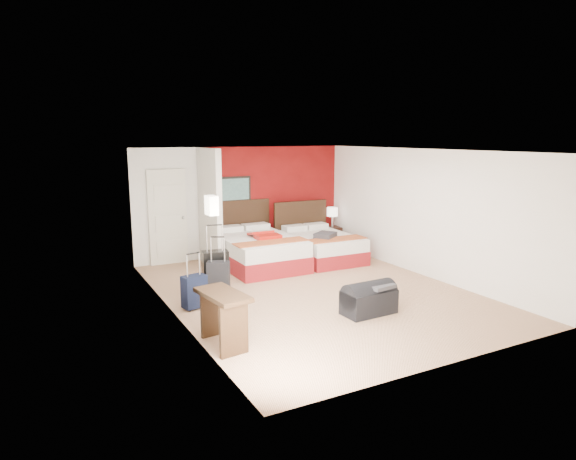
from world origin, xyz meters
TOP-DOWN VIEW (x-y plane):
  - ground at (0.00, 0.00)m, footprint 6.50×6.50m
  - room_walls at (-1.40, 1.42)m, footprint 5.02×6.52m
  - red_accent_panel at (0.75, 3.23)m, footprint 3.50×0.04m
  - partition_wall at (-1.00, 2.61)m, footprint 0.12×1.20m
  - entry_door at (-1.75, 3.20)m, footprint 0.82×0.06m
  - bed_left at (-0.14, 2.08)m, footprint 1.50×2.15m
  - bed_right at (1.37, 1.94)m, footprint 1.36×1.91m
  - red_suitcase_open at (-0.04, 1.98)m, footprint 0.54×0.73m
  - jacket_bundle at (1.27, 1.64)m, footprint 0.60×0.57m
  - nightstand at (2.20, 2.82)m, footprint 0.42×0.42m
  - table_lamp at (2.20, 2.82)m, footprint 0.28×0.28m
  - suitcase_black at (-1.49, 0.96)m, footprint 0.50×0.35m
  - suitcase_charcoal at (-1.56, 0.62)m, footprint 0.45×0.39m
  - suitcase_navy at (-2.14, 0.14)m, footprint 0.42×0.31m
  - duffel_bag at (0.20, -1.36)m, footprint 0.85×0.48m
  - jacket_draped at (0.35, -1.41)m, footprint 0.47×0.42m
  - desk at (-2.23, -1.42)m, footprint 0.55×0.93m

SIDE VIEW (x-z plane):
  - ground at x=0.00m, z-range 0.00..0.00m
  - duffel_bag at x=0.20m, z-range 0.00..0.42m
  - suitcase_navy at x=-2.14m, z-range 0.00..0.52m
  - nightstand at x=2.20m, z-range 0.00..0.54m
  - bed_right at x=1.37m, z-range 0.00..0.57m
  - suitcase_charcoal at x=-1.56m, z-range 0.00..0.57m
  - bed_left at x=-0.14m, z-range 0.00..0.64m
  - suitcase_black at x=-1.49m, z-range 0.00..0.68m
  - desk at x=-2.23m, z-range 0.00..0.73m
  - jacket_draped at x=0.35m, z-range 0.42..0.48m
  - jacket_bundle at x=1.27m, z-range 0.57..0.68m
  - red_suitcase_open at x=-0.04m, z-range 0.64..0.73m
  - table_lamp at x=2.20m, z-range 0.54..1.02m
  - entry_door at x=-1.75m, z-range 0.00..2.05m
  - red_accent_panel at x=0.75m, z-range 0.00..2.50m
  - partition_wall at x=-1.00m, z-range 0.00..2.50m
  - room_walls at x=-1.40m, z-range 0.01..2.51m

